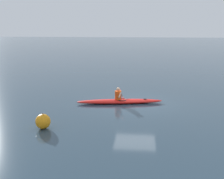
# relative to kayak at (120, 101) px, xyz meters

# --- Properties ---
(ground_plane) EXTENTS (160.00, 160.00, 0.00)m
(ground_plane) POSITION_rel_kayak_xyz_m (-0.94, -0.20, -0.13)
(ground_plane) COLOR #283D4C
(kayak) EXTENTS (5.14, 1.45, 0.26)m
(kayak) POSITION_rel_kayak_xyz_m (0.00, 0.00, 0.00)
(kayak) COLOR red
(kayak) RESTS_ON ground
(kayaker) EXTENTS (0.59, 2.36, 0.73)m
(kayaker) POSITION_rel_kayak_xyz_m (0.07, 0.01, 0.43)
(kayaker) COLOR #E04C14
(kayaker) RESTS_ON kayak
(mooring_buoy_channel_marker) EXTENTS (0.69, 0.69, 0.73)m
(mooring_buoy_channel_marker) POSITION_rel_kayak_xyz_m (3.15, 4.65, 0.21)
(mooring_buoy_channel_marker) COLOR orange
(mooring_buoy_channel_marker) RESTS_ON ground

